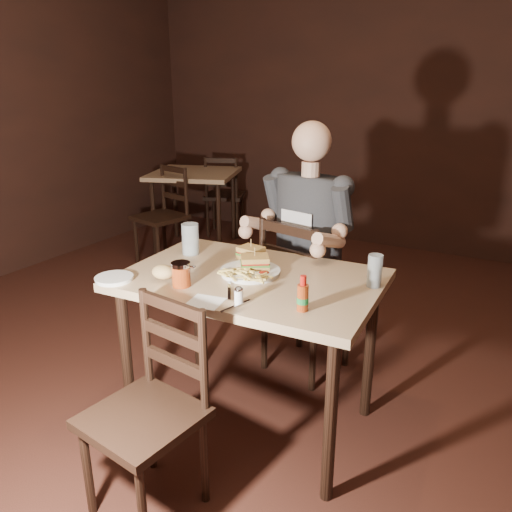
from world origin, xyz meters
The scene contains 24 objects.
room_shell centered at (0.00, 0.00, 1.40)m, with size 7.00×7.00×7.00m.
main_table centered at (-0.13, 0.33, 0.68)m, with size 1.17×0.81×0.77m.
bg_table centered at (-2.00, 2.50, 0.68)m, with size 1.02×1.02×0.77m.
chair_far centered at (-0.10, 0.92, 0.46)m, with size 0.42×0.46×0.91m, color black, non-canonical shape.
chair_near centered at (-0.22, -0.33, 0.42)m, with size 0.38×0.42×0.83m, color black, non-canonical shape.
bg_chair_far centered at (-2.00, 3.05, 0.43)m, with size 0.40×0.44×0.86m, color black, non-canonical shape.
bg_chair_near centered at (-2.00, 1.95, 0.44)m, with size 0.41×0.44×0.88m, color black, non-canonical shape.
diner centered at (-0.11, 0.87, 0.94)m, with size 0.54×0.43×0.94m, color #2D2E32, non-canonical shape.
dinner_plate centered at (-0.14, 0.35, 0.78)m, with size 0.27×0.27×0.02m, color white.
sandwich_left centered at (-0.22, 0.49, 0.83)m, with size 0.11×0.09×0.10m, color tan, non-canonical shape.
sandwich_right centered at (-0.14, 0.39, 0.84)m, with size 0.12×0.10×0.10m, color tan, non-canonical shape.
fries_pile centered at (-0.12, 0.27, 0.80)m, with size 0.26×0.18×0.04m, color #F4D463, non-canonical shape.
ketchup_dollop centered at (-0.07, 0.35, 0.79)m, with size 0.05×0.05×0.01m, color maroon.
glass_left centered at (-0.54, 0.45, 0.85)m, with size 0.08×0.08×0.16m, color silver.
glass_right centered at (0.39, 0.48, 0.84)m, with size 0.06×0.06×0.14m, color silver.
hot_sauce centered at (0.22, 0.11, 0.84)m, with size 0.04×0.04×0.14m, color maroon, non-canonical shape.
salt_shaker centered at (-0.02, 0.05, 0.80)m, with size 0.04×0.04×0.06m, color white, non-canonical shape.
pepper_shaker centered at (0.21, 0.13, 0.80)m, with size 0.03×0.03×0.06m, color #38332D, non-canonical shape.
syrup_dispenser centered at (-0.33, 0.08, 0.82)m, with size 0.08×0.08×0.11m, color maroon, non-canonical shape.
napkin centered at (-0.14, -0.01, 0.77)m, with size 0.13×0.12×0.00m, color white.
knife centered at (-0.12, 0.13, 0.77)m, with size 0.01×0.20×0.00m, color silver.
fork centered at (-0.01, 0.02, 0.78)m, with size 0.01×0.15×0.00m, color silver.
side_plate centered at (-0.62, -0.01, 0.78)m, with size 0.16×0.16×0.01m, color white.
bread_roll centered at (-0.43, 0.09, 0.81)m, with size 0.10×0.08×0.06m, color tan.
Camera 1 is at (0.90, -1.48, 1.58)m, focal length 35.00 mm.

